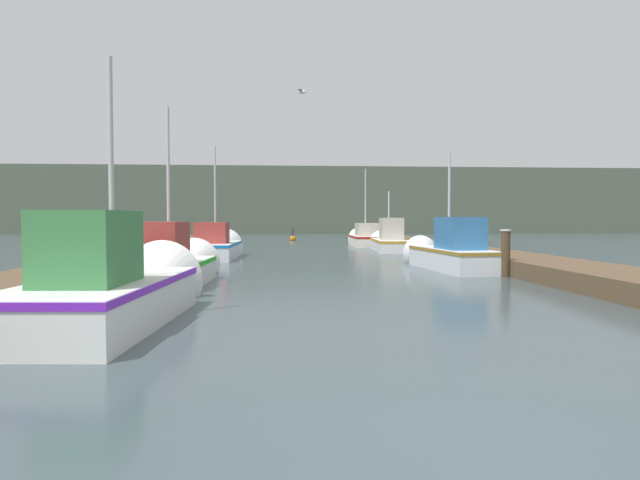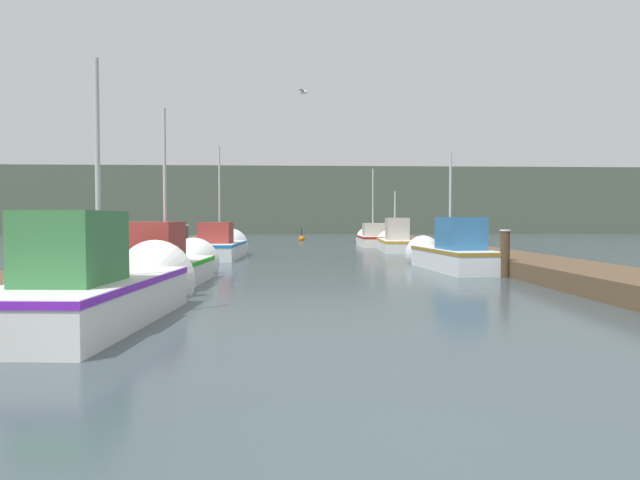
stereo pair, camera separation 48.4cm
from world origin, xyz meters
The scene contains 15 objects.
ground_plane centered at (0.00, 0.00, 0.00)m, with size 200.00×200.00×0.00m.
dock_left centered at (-6.16, 16.00, 0.22)m, with size 2.26×40.00×0.45m.
dock_right centered at (6.16, 16.00, 0.22)m, with size 2.26×40.00×0.45m.
distant_shore_ridge centered at (0.00, 61.82, 3.44)m, with size 120.00×16.00×6.88m.
fishing_boat_0 centered at (-3.84, 5.62, 0.51)m, with size 2.12×5.44×4.54m.
fishing_boat_1 centered at (-3.84, 10.44, 0.45)m, with size 1.87×5.63×4.65m.
fishing_boat_2 centered at (4.10, 14.08, 0.53)m, with size 1.77×5.30×3.96m.
fishing_boat_3 centered at (-3.76, 20.16, 0.44)m, with size 1.94×5.68×5.03m.
fishing_boat_4 centered at (4.25, 24.41, 0.48)m, with size 1.77×5.66×3.32m.
fishing_boat_5 centered at (3.86, 29.30, 0.46)m, with size 1.68×5.01×4.90m.
mooring_piling_0 centered at (-4.91, 18.22, 0.69)m, with size 0.33×0.33×1.36m.
mooring_piling_1 centered at (4.94, 11.60, 0.65)m, with size 0.29×0.29×1.29m.
mooring_piling_3 centered at (4.90, 17.71, 0.55)m, with size 0.30×0.30×1.09m.
channel_buoy centered at (-0.12, 37.14, 0.14)m, with size 0.46×0.46×0.96m.
seagull_lead centered at (-0.44, 15.89, 5.87)m, with size 0.32×0.55×0.12m.
Camera 2 is at (-0.87, -3.56, 1.60)m, focal length 32.00 mm.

